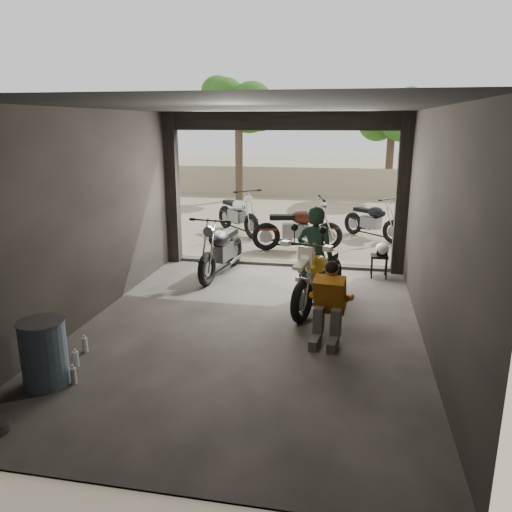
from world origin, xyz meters
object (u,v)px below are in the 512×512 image
at_px(outside_bike_a, 238,211).
at_px(sign_post, 464,192).
at_px(outside_bike_b, 298,224).
at_px(helmet, 382,249).
at_px(outside_bike_c, 373,217).
at_px(oil_drum, 44,354).
at_px(mechanic, 328,306).
at_px(main_bike, 319,272).
at_px(left_bike, 221,245).
at_px(rider, 315,256).
at_px(stool, 379,259).

relative_size(outside_bike_a, sign_post, 0.79).
relative_size(outside_bike_b, helmet, 6.72).
distance_m(outside_bike_c, oil_drum, 9.45).
xyz_separation_m(outside_bike_a, mechanic, (2.84, -6.77, -0.08)).
bearing_deg(oil_drum, main_bike, 47.02).
distance_m(outside_bike_b, outside_bike_c, 2.42).
height_order(left_bike, sign_post, sign_post).
bearing_deg(oil_drum, left_bike, 79.08).
bearing_deg(outside_bike_b, left_bike, 138.84).
xyz_separation_m(rider, oil_drum, (-2.85, -3.34, -0.44)).
xyz_separation_m(outside_bike_b, helmet, (1.88, -1.91, -0.05)).
bearing_deg(stool, rider, -123.79).
distance_m(helmet, oil_drum, 6.47).
bearing_deg(stool, sign_post, 36.04).
relative_size(outside_bike_a, stool, 4.00).
bearing_deg(outside_bike_b, outside_bike_c, -60.75).
relative_size(outside_bike_a, outside_bike_c, 1.10).
height_order(outside_bike_a, outside_bike_c, outside_bike_a).
bearing_deg(mechanic, outside_bike_a, 120.39).
bearing_deg(oil_drum, outside_bike_b, 72.75).
bearing_deg(oil_drum, outside_bike_a, 87.84).
bearing_deg(outside_bike_b, mechanic, 178.36).
distance_m(main_bike, outside_bike_b, 3.89).
distance_m(stool, oil_drum, 6.45).
relative_size(main_bike, sign_post, 0.79).
height_order(outside_bike_a, stool, outside_bike_a).
distance_m(helmet, sign_post, 2.29).
relative_size(outside_bike_c, oil_drum, 2.10).
bearing_deg(outside_bike_a, helmet, -85.62).
xyz_separation_m(left_bike, outside_bike_c, (3.07, 3.93, -0.05)).
relative_size(main_bike, outside_bike_c, 1.10).
bearing_deg(sign_post, left_bike, 174.65).
distance_m(outside_bike_a, outside_bike_b, 2.44).
distance_m(main_bike, outside_bike_c, 5.52).
distance_m(outside_bike_b, helmet, 2.68).
bearing_deg(outside_bike_a, rider, -106.42).
bearing_deg(stool, left_bike, -172.42).
distance_m(rider, oil_drum, 4.41).
height_order(outside_bike_b, sign_post, sign_post).
bearing_deg(rider, outside_bike_a, -56.45).
bearing_deg(outside_bike_a, sign_post, -65.21).
height_order(rider, stool, rider).
relative_size(rider, stool, 3.62).
bearing_deg(mechanic, left_bike, 136.12).
xyz_separation_m(outside_bike_a, outside_bike_b, (1.84, -1.60, 0.01)).
distance_m(left_bike, outside_bike_b, 2.65).
bearing_deg(outside_bike_b, helmet, -148.13).
bearing_deg(outside_bike_a, oil_drum, -134.38).
xyz_separation_m(outside_bike_a, oil_drum, (-0.32, -8.56, -0.23)).
bearing_deg(stool, outside_bike_c, 90.54).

